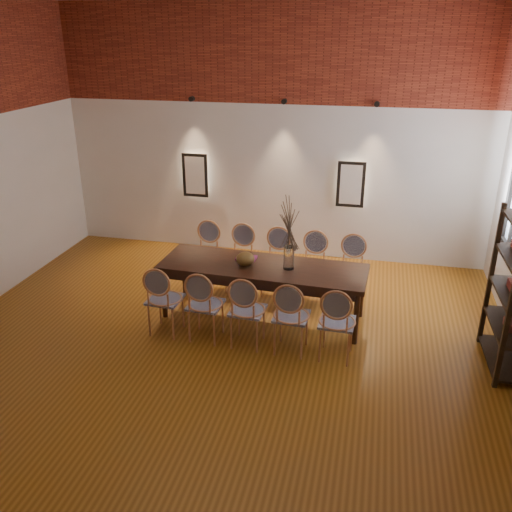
% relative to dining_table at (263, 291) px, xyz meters
% --- Properties ---
extents(floor, '(7.00, 7.00, 0.02)m').
position_rel_dining_table_xyz_m(floor, '(-0.35, -1.22, -0.39)').
color(floor, '#955A18').
rests_on(floor, ground).
extents(wall_back, '(7.00, 0.10, 4.00)m').
position_rel_dining_table_xyz_m(wall_back, '(-0.35, 2.33, 1.62)').
color(wall_back, silver).
rests_on(wall_back, ground).
extents(brick_band_back, '(7.00, 0.02, 1.50)m').
position_rel_dining_table_xyz_m(brick_band_back, '(-0.35, 2.26, 2.88)').
color(brick_band_back, maroon).
rests_on(brick_band_back, ground).
extents(niche_left, '(0.36, 0.06, 0.66)m').
position_rel_dining_table_xyz_m(niche_left, '(-1.65, 2.23, 0.93)').
color(niche_left, '#FFEAC6').
rests_on(niche_left, wall_back).
extents(niche_right, '(0.36, 0.06, 0.66)m').
position_rel_dining_table_xyz_m(niche_right, '(0.95, 2.23, 0.93)').
color(niche_right, '#FFEAC6').
rests_on(niche_right, wall_back).
extents(spot_fixture_left, '(0.08, 0.10, 0.08)m').
position_rel_dining_table_xyz_m(spot_fixture_left, '(-1.65, 2.20, 2.17)').
color(spot_fixture_left, black).
rests_on(spot_fixture_left, wall_back).
extents(spot_fixture_mid, '(0.08, 0.10, 0.08)m').
position_rel_dining_table_xyz_m(spot_fixture_mid, '(-0.15, 2.20, 2.17)').
color(spot_fixture_mid, black).
rests_on(spot_fixture_mid, wall_back).
extents(spot_fixture_right, '(0.08, 0.10, 0.08)m').
position_rel_dining_table_xyz_m(spot_fixture_right, '(1.25, 2.20, 2.17)').
color(spot_fixture_right, black).
rests_on(spot_fixture_right, wall_back).
extents(dining_table, '(2.73, 0.99, 0.75)m').
position_rel_dining_table_xyz_m(dining_table, '(0.00, 0.00, 0.00)').
color(dining_table, '#361C10').
rests_on(dining_table, floor).
extents(chair_near_a, '(0.46, 0.46, 0.94)m').
position_rel_dining_table_xyz_m(chair_near_a, '(-1.11, -0.66, 0.09)').
color(chair_near_a, tan).
rests_on(chair_near_a, floor).
extents(chair_near_b, '(0.46, 0.46, 0.94)m').
position_rel_dining_table_xyz_m(chair_near_b, '(-0.57, -0.69, 0.09)').
color(chair_near_b, tan).
rests_on(chair_near_b, floor).
extents(chair_near_c, '(0.46, 0.46, 0.94)m').
position_rel_dining_table_xyz_m(chair_near_c, '(-0.03, -0.71, 0.09)').
color(chair_near_c, tan).
rests_on(chair_near_c, floor).
extents(chair_near_d, '(0.46, 0.46, 0.94)m').
position_rel_dining_table_xyz_m(chair_near_d, '(0.50, -0.74, 0.09)').
color(chair_near_d, tan).
rests_on(chair_near_d, floor).
extents(chair_near_e, '(0.46, 0.46, 0.94)m').
position_rel_dining_table_xyz_m(chair_near_e, '(1.04, -0.76, 0.09)').
color(chair_near_e, tan).
rests_on(chair_near_e, floor).
extents(chair_far_a, '(0.46, 0.46, 0.94)m').
position_rel_dining_table_xyz_m(chair_far_a, '(-1.04, 0.76, 0.09)').
color(chair_far_a, tan).
rests_on(chair_far_a, floor).
extents(chair_far_b, '(0.46, 0.46, 0.94)m').
position_rel_dining_table_xyz_m(chair_far_b, '(-0.50, 0.74, 0.09)').
color(chair_far_b, tan).
rests_on(chair_far_b, floor).
extents(chair_far_c, '(0.46, 0.46, 0.94)m').
position_rel_dining_table_xyz_m(chair_far_c, '(0.03, 0.71, 0.09)').
color(chair_far_c, tan).
rests_on(chair_far_c, floor).
extents(chair_far_d, '(0.46, 0.46, 0.94)m').
position_rel_dining_table_xyz_m(chair_far_d, '(0.57, 0.69, 0.09)').
color(chair_far_d, tan).
rests_on(chair_far_d, floor).
extents(chair_far_e, '(0.46, 0.46, 0.94)m').
position_rel_dining_table_xyz_m(chair_far_e, '(1.11, 0.66, 0.09)').
color(chair_far_e, tan).
rests_on(chair_far_e, floor).
extents(vase, '(0.14, 0.14, 0.30)m').
position_rel_dining_table_xyz_m(vase, '(0.34, -0.02, 0.53)').
color(vase, silver).
rests_on(vase, dining_table).
extents(dried_branches, '(0.50, 0.50, 0.70)m').
position_rel_dining_table_xyz_m(dried_branches, '(0.34, -0.02, 0.98)').
color(dried_branches, '#4B3D2F').
rests_on(dried_branches, vase).
extents(bowl, '(0.24, 0.24, 0.18)m').
position_rel_dining_table_xyz_m(bowl, '(-0.22, -0.04, 0.46)').
color(bowl, brown).
rests_on(bowl, dining_table).
extents(book, '(0.27, 0.19, 0.03)m').
position_rel_dining_table_xyz_m(book, '(-0.26, 0.16, 0.39)').
color(book, '#7D215D').
rests_on(book, dining_table).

